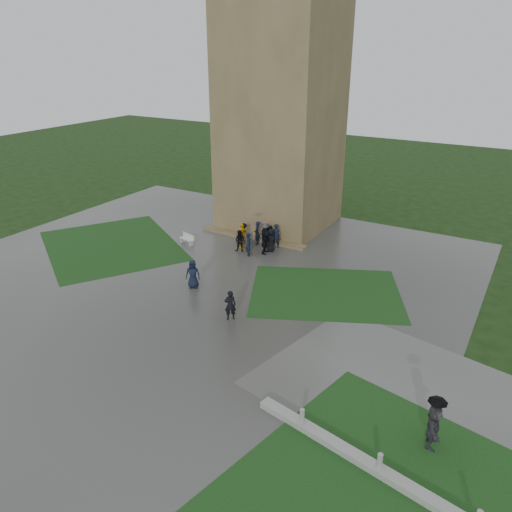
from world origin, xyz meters
The scene contains 11 objects.
ground centered at (0.00, 0.00, 0.00)m, with size 120.00×120.00×0.00m, color black.
plaza centered at (0.00, 2.00, 0.01)m, with size 34.00×34.00×0.02m, color #3C3C39.
lawn_inset_left centered at (-8.50, 4.00, 0.03)m, with size 11.00×9.00×0.01m, color #143613.
lawn_inset_right centered at (8.50, 5.00, 0.03)m, with size 9.00×7.00×0.01m, color #143613.
tower centered at (0.00, 15.00, 9.00)m, with size 8.00×8.00×18.00m, color brown.
tower_plinth centered at (0.00, 10.60, 0.13)m, with size 9.00×0.80×0.22m, color brown.
bench centered at (-3.76, 7.18, 0.42)m, with size 1.40×0.76×0.78m.
visitor_cluster centered at (1.35, 8.90, 1.17)m, with size 3.23×3.50×2.52m.
pedestrian_mid centered at (1.06, 1.49, 0.93)m, with size 0.89×0.61×1.83m, color black.
pedestrian_near centered at (5.20, -0.62, 0.89)m, with size 0.64×0.42×1.74m, color black.
pedestrian_path centered at (16.91, -4.74, 1.08)m, with size 0.83×1.77×2.26m.
Camera 1 is at (18.55, -20.65, 14.10)m, focal length 35.00 mm.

